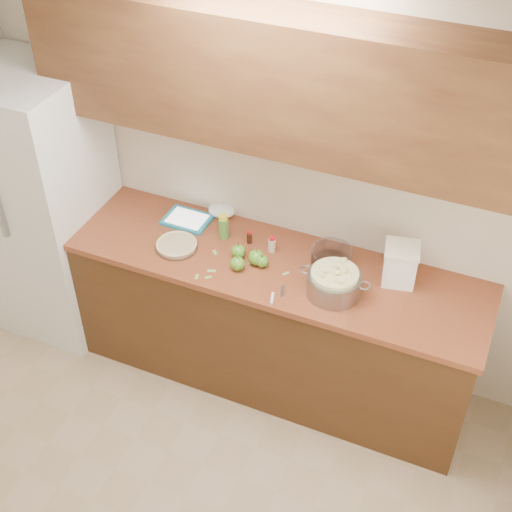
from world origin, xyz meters
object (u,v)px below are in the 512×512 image
at_px(pie, 177,245).
at_px(colander, 334,283).
at_px(tablet, 187,220).
at_px(flour_canister, 400,264).

xyz_separation_m(pie, colander, (0.95, -0.00, 0.05)).
bearing_deg(pie, tablet, 104.43).
relative_size(flour_canister, tablet, 0.82).
distance_m(pie, flour_canister, 1.27).
bearing_deg(tablet, colander, -13.61).
relative_size(pie, colander, 0.63).
bearing_deg(tablet, flour_canister, -0.24).
bearing_deg(colander, pie, 179.84).
xyz_separation_m(colander, tablet, (-1.02, 0.26, -0.06)).
xyz_separation_m(pie, tablet, (-0.07, 0.26, -0.01)).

